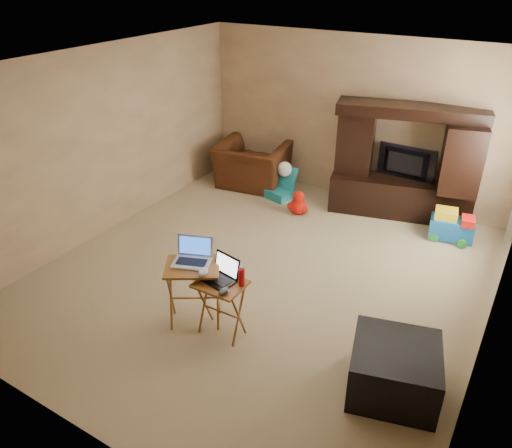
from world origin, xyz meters
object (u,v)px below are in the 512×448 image
Objects in this scene: push_toy at (452,225)px; mouse_left at (203,272)px; plush_toy at (298,202)px; laptop_right at (218,271)px; water_bottle at (242,277)px; tray_table_left at (194,294)px; recliner at (252,165)px; laptop_left at (191,253)px; ottoman at (394,370)px; child_rocker at (281,183)px; entertainment_center at (404,162)px; mouse_right at (224,291)px; tray_table_right at (221,308)px; television at (404,164)px.

mouse_left is (-1.73, -3.30, 0.52)m from push_toy.
plush_toy is 0.66× the size of push_toy.
push_toy is at bearing 74.45° from laptop_right.
water_bottle is (0.35, 0.15, -0.02)m from mouse_left.
water_bottle is at bearing -23.93° from tray_table_left.
recliner is 1.94× the size of push_toy.
ottoman is at bearing -17.91° from laptop_left.
mouse_left reaches higher than child_rocker.
mouse_left is at bearing -117.54° from entertainment_center.
water_bottle is (0.24, 0.06, -0.02)m from laptop_right.
recliner is 8.95× the size of mouse_right.
water_bottle is at bearing 21.59° from tray_table_right.
ottoman is at bearing 2.53° from water_bottle.
plush_toy is 2.89m from water_bottle.
television is 3.77m from laptop_left.
entertainment_center is at bearing 89.32° from laptop_right.
water_bottle is at bearing 25.33° from laptop_right.
recliner is 3.80m from mouse_left.
ottoman is at bearing 9.41° from mouse_right.
push_toy is at bearing 63.66° from tray_table_right.
laptop_right is (0.52, -2.80, 0.55)m from plush_toy.
tray_table_right is 0.38m from mouse_right.
ottoman is at bearing 6.50° from mouse_left.
tray_table_left reaches higher than tray_table_right.
recliner reaches higher than tray_table_right.
recliner is 7.85× the size of mouse_left.
water_bottle reaches higher than child_rocker.
tray_table_right is 0.46m from water_bottle.
laptop_right is at bearing -79.50° from plush_toy.
child_rocker is 3.57× the size of mouse_left.
television reaches higher than ottoman.
entertainment_center reaches higher than tray_table_left.
recliner is at bearing 127.80° from laptop_right.
recliner is at bearing 90.83° from laptop_left.
television is at bearing 78.55° from tray_table_right.
tray_table_right is (-0.72, -3.64, -0.49)m from television.
laptop_left is (-1.95, -3.20, 0.61)m from push_toy.
tray_table_right is at bearing -56.78° from child_rocker.
recliner is 3.05× the size of laptop_left.
laptop_left is (1.34, -3.34, 0.46)m from recliner.
recliner is at bearing 8.28° from television.
mouse_right reaches higher than plush_toy.
laptop_right reaches higher than mouse_left.
push_toy is at bearing 156.78° from television.
laptop_right is 1.70× the size of water_bottle.
laptop_right is 0.24m from mouse_right.
mouse_right reaches higher than child_rocker.
push_toy reaches higher than plush_toy.
child_rocker is at bearing 170.09° from push_toy.
recliner reaches higher than ottoman.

